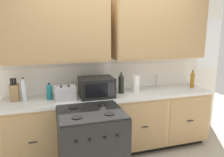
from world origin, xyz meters
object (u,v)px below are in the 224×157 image
object	(u,v)px
bottle_teal	(49,91)
bottle_dark	(121,83)
paper_towel_roll	(136,84)
bottle_amber	(192,79)
microwave	(97,87)
toaster	(65,93)
stove_range	(91,148)
bottle_clear	(24,90)
knife_block	(14,92)

from	to	relation	value
bottle_teal	bottle_dark	size ratio (longest dim) A/B	0.73
paper_towel_roll	bottle_amber	distance (m)	1.01
bottle_teal	bottle_dark	xyz separation A→B (m)	(1.05, 0.01, 0.04)
microwave	toaster	size ratio (longest dim) A/B	1.71
toaster	bottle_teal	distance (m)	0.22
stove_range	bottle_teal	size ratio (longest dim) A/B	4.09
stove_range	bottle_teal	world-z (taller)	bottle_teal
bottle_clear	microwave	bearing A→B (deg)	-5.66
paper_towel_roll	bottle_dark	world-z (taller)	bottle_dark
bottle_teal	bottle_dark	bearing A→B (deg)	0.29
bottle_amber	bottle_teal	distance (m)	2.29
toaster	bottle_clear	bearing A→B (deg)	167.87
paper_towel_roll	toaster	bearing A→B (deg)	-175.95
bottle_dark	bottle_amber	bearing A→B (deg)	-1.56
bottle_amber	bottle_dark	world-z (taller)	bottle_dark
knife_block	bottle_amber	size ratio (longest dim) A/B	1.05
bottle_clear	bottle_dark	size ratio (longest dim) A/B	1.01
bottle_clear	bottle_amber	xyz separation A→B (m)	(2.61, -0.05, -0.01)
bottle_clear	bottle_amber	world-z (taller)	bottle_clear
knife_block	bottle_teal	distance (m)	0.46
stove_range	knife_block	world-z (taller)	knife_block
microwave	knife_block	world-z (taller)	knife_block
toaster	knife_block	xyz separation A→B (m)	(-0.66, 0.17, 0.02)
knife_block	bottle_amber	bearing A→B (deg)	-2.31
toaster	bottle_amber	xyz separation A→B (m)	(2.08, 0.06, 0.05)
stove_range	toaster	world-z (taller)	toaster
paper_towel_roll	bottle_teal	bearing A→B (deg)	179.43
knife_block	bottle_dark	xyz separation A→B (m)	(1.50, -0.08, 0.04)
bottle_amber	bottle_dark	bearing A→B (deg)	178.44
microwave	knife_block	size ratio (longest dim) A/B	1.55
paper_towel_roll	microwave	bearing A→B (deg)	-174.72
paper_towel_roll	knife_block	bearing A→B (deg)	176.86
bottle_clear	stove_range	bearing A→B (deg)	-41.98
toaster	bottle_amber	distance (m)	2.08
stove_range	bottle_teal	xyz separation A→B (m)	(-0.44, 0.66, 0.57)
bottle_amber	bottle_dark	distance (m)	1.24
stove_range	bottle_clear	distance (m)	1.20
toaster	bottle_teal	bearing A→B (deg)	156.58
microwave	toaster	world-z (taller)	microwave
bottle_clear	bottle_teal	distance (m)	0.33
toaster	bottle_dark	world-z (taller)	bottle_dark
knife_block	bottle_teal	size ratio (longest dim) A/B	1.33
knife_block	paper_towel_roll	xyz separation A→B (m)	(1.73, -0.09, 0.01)
stove_range	knife_block	bearing A→B (deg)	140.14
knife_block	bottle_dark	size ratio (longest dim) A/B	0.97
toaster	paper_towel_roll	xyz separation A→B (m)	(1.07, 0.08, 0.03)
toaster	paper_towel_roll	size ratio (longest dim) A/B	1.08
bottle_amber	knife_block	bearing A→B (deg)	177.69
stove_range	toaster	bearing A→B (deg)	112.15
bottle_dark	toaster	bearing A→B (deg)	-173.64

